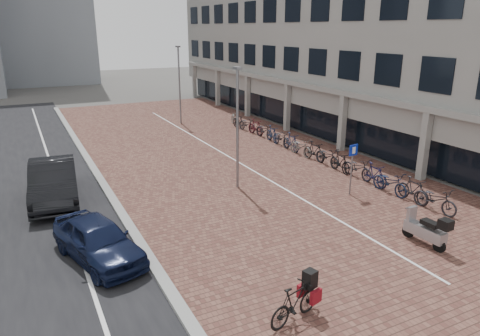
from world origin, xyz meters
name	(u,v)px	position (x,y,z in m)	size (l,w,h in m)	color
ground	(324,256)	(0.00, 0.00, 0.00)	(140.00, 140.00, 0.00)	#474442
plaza_brick	(224,156)	(2.00, 12.00, 0.01)	(14.50, 42.00, 0.04)	brown
street_asphalt	(10,186)	(-9.00, 12.00, 0.01)	(8.00, 50.00, 0.03)	black
curb	(96,173)	(-5.10, 12.00, 0.07)	(0.35, 42.00, 0.14)	gray
lane_line	(56,179)	(-7.00, 12.00, 0.02)	(0.12, 44.00, 0.00)	white
parking_line	(227,155)	(2.20, 12.00, 0.04)	(0.10, 30.00, 0.00)	white
office_building	(341,7)	(12.97, 16.00, 8.44)	(8.40, 40.00, 15.00)	gray
car_navy	(98,240)	(-6.50, 3.06, 0.69)	(1.64, 4.07, 1.39)	black
car_dark	(54,182)	(-7.26, 9.09, 0.86)	(1.82, 5.23, 1.72)	black
hero_bike	(295,302)	(-2.68, -2.32, 0.54)	(1.78, 0.91, 1.21)	black
scooter_front	(425,229)	(3.52, -0.87, 0.60)	(0.55, 1.76, 1.21)	#959599
parking_sign	(352,162)	(4.39, 3.94, 1.53)	(0.48, 0.11, 2.30)	slate
lamp_near	(237,130)	(0.40, 7.04, 2.71)	(0.12, 0.12, 5.42)	slate
lamp_far	(180,86)	(2.89, 21.77, 2.87)	(0.12, 0.12, 5.73)	slate
bike_row	(303,146)	(6.19, 10.20, 0.52)	(1.23, 20.45, 1.05)	black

